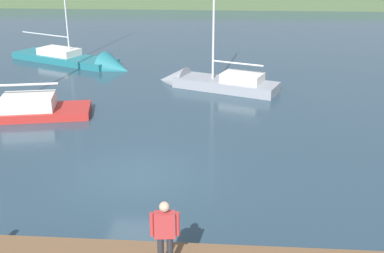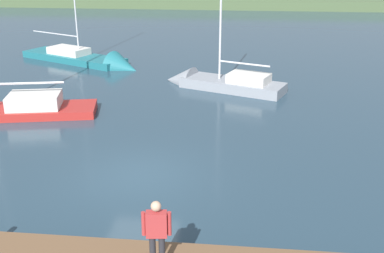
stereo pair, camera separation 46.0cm
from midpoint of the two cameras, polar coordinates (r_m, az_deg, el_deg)
The scene contains 5 objects.
ground_plane at distance 16.19m, azimuth -7.22°, elevation -6.00°, with size 200.00×200.00×0.00m, color #263D4C.
far_shoreline at distance 63.52m, azimuth 1.41°, elevation 14.28°, with size 180.00×8.00×2.40m, color #4C603D.
sailboat_far_right at distance 26.16m, azimuth 1.57°, elevation 5.06°, with size 7.06×4.20×8.22m.
sailboat_inner_slip at distance 32.35m, azimuth -13.62°, elevation 7.43°, with size 9.26×5.94×10.71m.
person_on_dock at distance 10.35m, azimuth -4.59°, elevation -12.49°, with size 0.64×0.27×1.67m.
Camera 1 is at (-2.83, 14.16, 7.27)m, focal length 44.24 mm.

